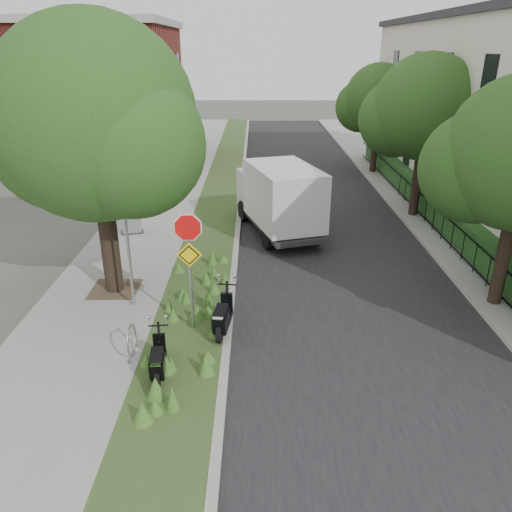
# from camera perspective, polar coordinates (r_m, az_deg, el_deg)

# --- Properties ---
(ground) EXTENTS (120.00, 120.00, 0.00)m
(ground) POSITION_cam_1_polar(r_m,az_deg,el_deg) (12.60, -1.01, -10.02)
(ground) COLOR #4C5147
(ground) RESTS_ON ground
(sidewalk_near) EXTENTS (3.50, 60.00, 0.12)m
(sidewalk_near) POSITION_cam_1_polar(r_m,az_deg,el_deg) (22.11, -11.72, 4.56)
(sidewalk_near) COLOR gray
(sidewalk_near) RESTS_ON ground
(verge) EXTENTS (2.00, 60.00, 0.12)m
(verge) POSITION_cam_1_polar(r_m,az_deg,el_deg) (21.73, -4.58, 4.64)
(verge) COLOR #314B20
(verge) RESTS_ON ground
(kerb_near) EXTENTS (0.20, 60.00, 0.13)m
(kerb_near) POSITION_cam_1_polar(r_m,az_deg,el_deg) (21.67, -1.94, 4.67)
(kerb_near) COLOR #9E9991
(kerb_near) RESTS_ON ground
(road) EXTENTS (7.00, 60.00, 0.01)m
(road) POSITION_cam_1_polar(r_m,az_deg,el_deg) (21.86, 7.31, 4.49)
(road) COLOR black
(road) RESTS_ON ground
(kerb_far) EXTENTS (0.20, 60.00, 0.13)m
(kerb_far) POSITION_cam_1_polar(r_m,az_deg,el_deg) (22.55, 16.19, 4.49)
(kerb_far) COLOR #9E9991
(kerb_far) RESTS_ON ground
(footpath_far) EXTENTS (3.20, 60.00, 0.12)m
(footpath_far) POSITION_cam_1_polar(r_m,az_deg,el_deg) (23.09, 20.26, 4.38)
(footpath_far) COLOR gray
(footpath_far) RESTS_ON ground
(street_tree_main) EXTENTS (6.21, 5.54, 7.66)m
(street_tree_main) POSITION_cam_1_polar(r_m,az_deg,el_deg) (14.25, -18.10, 13.58)
(street_tree_main) COLOR black
(street_tree_main) RESTS_ON ground
(bare_post) EXTENTS (0.08, 0.08, 4.00)m
(bare_post) POSITION_cam_1_polar(r_m,az_deg,el_deg) (13.67, -14.50, 1.93)
(bare_post) COLOR #A5A8AD
(bare_post) RESTS_ON ground
(bike_hoop) EXTENTS (0.06, 0.78, 0.77)m
(bike_hoop) POSITION_cam_1_polar(r_m,az_deg,el_deg) (12.17, -14.06, -9.31)
(bike_hoop) COLOR #A5A8AD
(bike_hoop) RESTS_ON ground
(sign_assembly) EXTENTS (0.94, 0.08, 3.22)m
(sign_assembly) POSITION_cam_1_polar(r_m,az_deg,el_deg) (12.14, -7.67, 0.84)
(sign_assembly) COLOR #A5A8AD
(sign_assembly) RESTS_ON ground
(fence_far) EXTENTS (0.04, 24.00, 1.00)m
(fence_far) POSITION_cam_1_polar(r_m,az_deg,el_deg) (22.59, 18.08, 5.90)
(fence_far) COLOR black
(fence_far) RESTS_ON ground
(hedge_far) EXTENTS (1.00, 24.00, 1.10)m
(hedge_far) POSITION_cam_1_polar(r_m,az_deg,el_deg) (22.81, 19.76, 5.85)
(hedge_far) COLOR #1E4D1B
(hedge_far) RESTS_ON footpath_far
(brick_building) EXTENTS (9.40, 10.40, 8.30)m
(brick_building) POSITION_cam_1_polar(r_m,az_deg,el_deg) (34.09, -17.44, 17.50)
(brick_building) COLOR maroon
(brick_building) RESTS_ON ground
(far_tree_b) EXTENTS (4.83, 4.31, 6.56)m
(far_tree_b) POSITION_cam_1_polar(r_m,az_deg,el_deg) (21.83, 18.58, 15.27)
(far_tree_b) COLOR black
(far_tree_b) RESTS_ON ground
(far_tree_c) EXTENTS (4.37, 3.89, 5.93)m
(far_tree_c) POSITION_cam_1_polar(r_m,az_deg,el_deg) (29.54, 13.71, 16.68)
(far_tree_c) COLOR black
(far_tree_c) RESTS_ON ground
(scooter_near) EXTENTS (0.42, 1.51, 0.72)m
(scooter_near) POSITION_cam_1_polar(r_m,az_deg,el_deg) (11.29, -11.12, -11.99)
(scooter_near) COLOR black
(scooter_near) RESTS_ON ground
(scooter_far) EXTENTS (0.47, 1.67, 0.80)m
(scooter_far) POSITION_cam_1_polar(r_m,az_deg,el_deg) (12.63, -3.86, -7.28)
(scooter_far) COLOR black
(scooter_far) RESTS_ON ground
(box_truck) EXTENTS (3.41, 5.55, 2.35)m
(box_truck) POSITION_cam_1_polar(r_m,az_deg,el_deg) (19.29, 2.67, 6.91)
(box_truck) COLOR #262628
(box_truck) RESTS_ON ground
(utility_cabinet) EXTENTS (0.93, 0.73, 1.10)m
(utility_cabinet) POSITION_cam_1_polar(r_m,az_deg,el_deg) (19.92, -14.07, 4.08)
(utility_cabinet) COLOR #262628
(utility_cabinet) RESTS_ON ground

